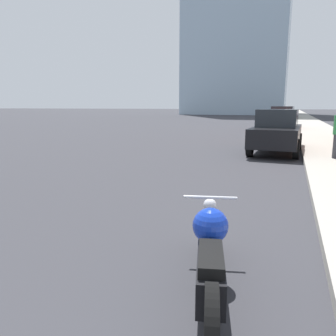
{
  "coord_description": "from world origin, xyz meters",
  "views": [
    {
      "loc": [
        4.3,
        1.93,
        1.82
      ],
      "look_at": [
        2.01,
        8.07,
        0.57
      ],
      "focal_mm": 35.0,
      "sensor_mm": 36.0,
      "label": 1
    }
  ],
  "objects_px": {
    "parked_car_red": "(282,119)",
    "parked_car_blue": "(284,116)",
    "parked_car_black": "(277,131)",
    "motorcycle": "(210,254)",
    "parked_car_yellow": "(286,113)"
  },
  "relations": [
    {
      "from": "parked_car_red",
      "to": "parked_car_blue",
      "type": "distance_m",
      "value": 12.0
    },
    {
      "from": "parked_car_red",
      "to": "parked_car_blue",
      "type": "bearing_deg",
      "value": 93.99
    },
    {
      "from": "parked_car_red",
      "to": "parked_car_blue",
      "type": "xyz_separation_m",
      "value": [
        -0.12,
        12.0,
        -0.11
      ]
    },
    {
      "from": "parked_car_blue",
      "to": "parked_car_yellow",
      "type": "relative_size",
      "value": 1.02
    },
    {
      "from": "parked_car_black",
      "to": "parked_car_blue",
      "type": "distance_m",
      "value": 25.29
    },
    {
      "from": "parked_car_blue",
      "to": "parked_car_yellow",
      "type": "xyz_separation_m",
      "value": [
        0.01,
        11.95,
        0.1
      ]
    },
    {
      "from": "parked_car_red",
      "to": "parked_car_blue",
      "type": "relative_size",
      "value": 1.0
    },
    {
      "from": "parked_car_black",
      "to": "parked_car_blue",
      "type": "relative_size",
      "value": 0.94
    },
    {
      "from": "parked_car_black",
      "to": "parked_car_blue",
      "type": "xyz_separation_m",
      "value": [
        -0.26,
        25.29,
        -0.09
      ]
    },
    {
      "from": "motorcycle",
      "to": "parked_car_black",
      "type": "height_order",
      "value": "parked_car_black"
    },
    {
      "from": "motorcycle",
      "to": "parked_car_blue",
      "type": "distance_m",
      "value": 35.74
    },
    {
      "from": "motorcycle",
      "to": "parked_car_blue",
      "type": "bearing_deg",
      "value": 76.35
    },
    {
      "from": "parked_car_red",
      "to": "parked_car_yellow",
      "type": "xyz_separation_m",
      "value": [
        -0.12,
        23.95,
        -0.01
      ]
    },
    {
      "from": "motorcycle",
      "to": "parked_car_blue",
      "type": "height_order",
      "value": "parked_car_blue"
    },
    {
      "from": "motorcycle",
      "to": "parked_car_yellow",
      "type": "xyz_separation_m",
      "value": [
        -0.08,
        47.69,
        0.47
      ]
    }
  ]
}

